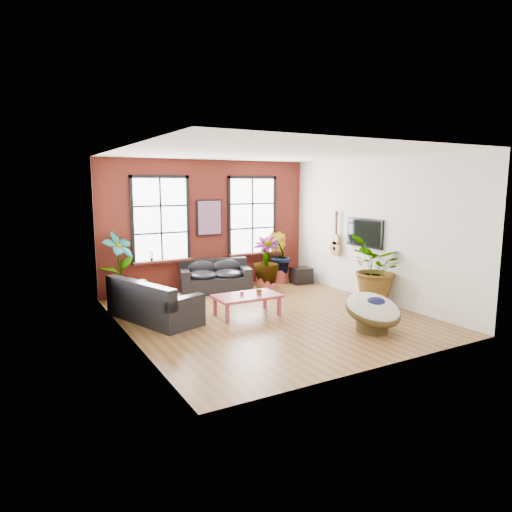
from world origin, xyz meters
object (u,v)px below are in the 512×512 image
(sofa_back, at_px, (215,277))
(sofa_left, at_px, (152,302))
(papasan_chair, at_px, (373,311))
(coffee_table, at_px, (247,297))

(sofa_back, distance_m, sofa_left, 2.88)
(sofa_left, distance_m, papasan_chair, 4.54)
(coffee_table, xyz_separation_m, papasan_chair, (1.60, -2.20, 0.01))
(sofa_back, bearing_deg, coffee_table, -82.90)
(coffee_table, distance_m, papasan_chair, 2.72)
(sofa_left, xyz_separation_m, papasan_chair, (3.53, -2.85, 0.02))
(sofa_left, distance_m, coffee_table, 2.04)
(sofa_left, bearing_deg, coffee_table, -127.25)
(sofa_back, distance_m, papasan_chair, 4.81)
(sofa_left, relative_size, papasan_chair, 2.13)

